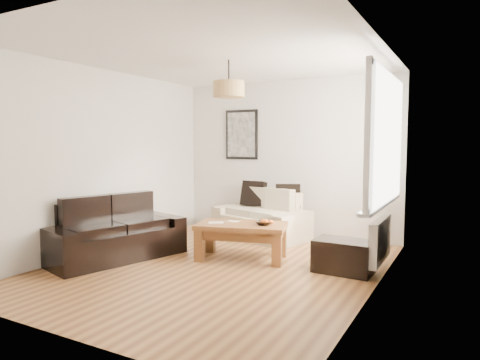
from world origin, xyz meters
The scene contains 21 objects.
floor centered at (0.00, 0.00, 0.00)m, with size 4.50×4.50×0.00m, color brown.
ceiling centered at (0.00, 0.00, 2.60)m, with size 3.80×4.50×0.00m, color white, non-canonical shape.
wall_back centered at (0.00, 2.25, 1.30)m, with size 3.80×0.04×2.60m, color silver, non-canonical shape.
wall_front centered at (0.00, -2.25, 1.30)m, with size 3.80×0.04×2.60m, color silver, non-canonical shape.
wall_left centered at (-1.90, 0.00, 1.30)m, with size 0.04×4.50×2.60m, color silver, non-canonical shape.
wall_right centered at (1.90, 0.00, 1.30)m, with size 0.04×4.50×2.60m, color silver, non-canonical shape.
window_bay centered at (1.86, 0.80, 1.60)m, with size 0.14×1.90×1.60m, color white, non-canonical shape.
radiator centered at (1.82, 0.80, 0.38)m, with size 0.10×0.90×0.52m, color white.
poster centered at (-0.85, 2.22, 1.70)m, with size 0.62×0.04×0.87m, color black, non-canonical shape.
pendant_shade centered at (0.00, 0.30, 2.23)m, with size 0.40×0.40×0.20m, color tan.
loveseat_cream centered at (-0.24, 1.78, 0.38)m, with size 1.51×0.83×0.75m, color beige, non-canonical shape.
sofa_leather centered at (-1.43, -0.30, 0.38)m, with size 1.78×0.86×0.77m, color black, non-canonical shape.
coffee_table centered at (0.09, 0.48, 0.24)m, with size 1.17×0.64×0.48m, color brown, non-canonical shape.
ottoman centered at (1.45, 0.54, 0.20)m, with size 0.68×0.44×0.39m, color black.
cushion_left centered at (-0.48, 1.96, 0.70)m, with size 0.42×0.13×0.42m, color black.
cushion_right centered at (0.15, 1.96, 0.68)m, with size 0.40×0.12×0.40m, color black.
fruit_bowl centered at (0.40, 0.53, 0.51)m, with size 0.22×0.22×0.06m, color black.
orange_a centered at (0.41, 0.56, 0.52)m, with size 0.07×0.07×0.07m, color #ED5D13.
orange_b centered at (0.48, 0.56, 0.52)m, with size 0.06×0.06×0.06m, color orange.
orange_c centered at (0.37, 0.57, 0.52)m, with size 0.06×0.06×0.06m, color orange.
papers centered at (-0.24, 0.36, 0.48)m, with size 0.20×0.14×0.01m, color silver.
Camera 1 is at (2.77, -4.48, 1.54)m, focal length 32.08 mm.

